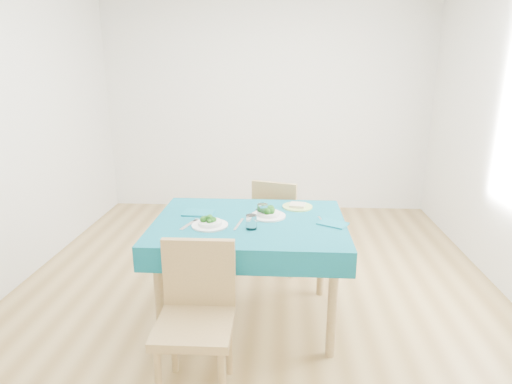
# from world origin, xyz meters

# --- Properties ---
(room_shell) EXTENTS (4.02, 4.52, 2.73)m
(room_shell) POSITION_xyz_m (0.00, 0.00, 1.35)
(room_shell) COLOR olive
(room_shell) RESTS_ON ground
(table) EXTENTS (1.29, 0.98, 0.76)m
(table) POSITION_xyz_m (-0.02, -0.38, 0.38)
(table) COLOR #095263
(table) RESTS_ON ground
(chair_near) EXTENTS (0.41, 0.45, 1.02)m
(chair_near) POSITION_xyz_m (-0.26, -1.13, 0.51)
(chair_near) COLOR olive
(chair_near) RESTS_ON ground
(chair_far) EXTENTS (0.49, 0.51, 0.96)m
(chair_far) POSITION_xyz_m (0.18, 0.46, 0.48)
(chair_far) COLOR olive
(chair_far) RESTS_ON ground
(bowl_near) EXTENTS (0.24, 0.24, 0.07)m
(bowl_near) POSITION_xyz_m (-0.27, -0.50, 0.79)
(bowl_near) COLOR white
(bowl_near) RESTS_ON table
(bowl_far) EXTENTS (0.24, 0.24, 0.07)m
(bowl_far) POSITION_xyz_m (0.10, -0.29, 0.80)
(bowl_far) COLOR white
(bowl_far) RESTS_ON table
(fork_near) EXTENTS (0.09, 0.20, 0.00)m
(fork_near) POSITION_xyz_m (-0.42, -0.49, 0.76)
(fork_near) COLOR silver
(fork_near) RESTS_ON table
(knife_near) EXTENTS (0.05, 0.23, 0.00)m
(knife_near) POSITION_xyz_m (-0.09, -0.46, 0.76)
(knife_near) COLOR silver
(knife_near) RESTS_ON table
(fork_far) EXTENTS (0.02, 0.17, 0.00)m
(fork_far) POSITION_xyz_m (0.02, -0.23, 0.76)
(fork_far) COLOR silver
(fork_far) RESTS_ON table
(knife_far) EXTENTS (0.05, 0.19, 0.00)m
(knife_far) POSITION_xyz_m (0.47, -0.37, 0.76)
(knife_far) COLOR silver
(knife_far) RESTS_ON table
(napkin_near) EXTENTS (0.23, 0.16, 0.01)m
(napkin_near) POSITION_xyz_m (-0.39, -0.26, 0.76)
(napkin_near) COLOR #0D5C6D
(napkin_near) RESTS_ON table
(napkin_far) EXTENTS (0.22, 0.20, 0.01)m
(napkin_far) POSITION_xyz_m (0.54, -0.42, 0.76)
(napkin_far) COLOR #0D5C6D
(napkin_far) RESTS_ON table
(tumbler_center) EXTENTS (0.08, 0.08, 0.10)m
(tumbler_center) POSITION_xyz_m (0.06, -0.31, 0.81)
(tumbler_center) COLOR white
(tumbler_center) RESTS_ON table
(tumbler_side) EXTENTS (0.07, 0.07, 0.09)m
(tumbler_side) POSITION_xyz_m (0.00, -0.53, 0.80)
(tumbler_side) COLOR white
(tumbler_side) RESTS_ON table
(side_plate) EXTENTS (0.22, 0.22, 0.01)m
(side_plate) POSITION_xyz_m (0.31, -0.07, 0.76)
(side_plate) COLOR #B3DC6B
(side_plate) RESTS_ON table
(bread_slice) EXTENTS (0.13, 0.13, 0.02)m
(bread_slice) POSITION_xyz_m (0.31, -0.07, 0.78)
(bread_slice) COLOR beige
(bread_slice) RESTS_ON side_plate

